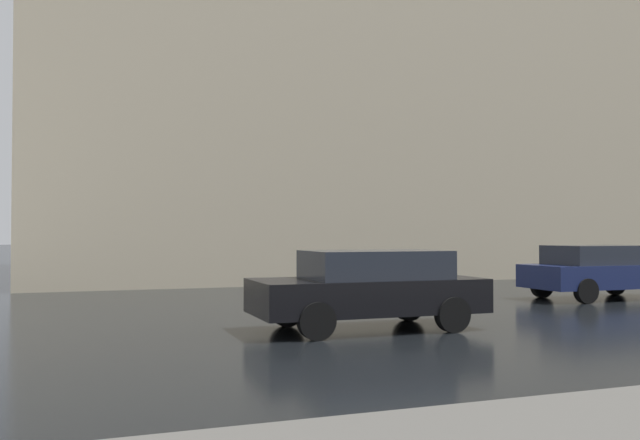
{
  "coord_description": "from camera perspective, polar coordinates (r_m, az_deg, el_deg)",
  "views": [
    {
      "loc": [
        -8.25,
        -5.58,
        1.7
      ],
      "look_at": [
        4.93,
        -10.31,
        2.01
      ],
      "focal_mm": 36.78,
      "sensor_mm": 36.0,
      "label": 1
    }
  ],
  "objects": [
    {
      "name": "car_navy",
      "position": [
        18.8,
        23.19,
        -4.03
      ],
      "size": [
        1.85,
        4.1,
        1.41
      ],
      "color": "navy",
      "rests_on": "ground_plane"
    },
    {
      "name": "car_black",
      "position": [
        11.81,
        4.31,
        -5.84
      ],
      "size": [
        1.85,
        4.1,
        1.41
      ],
      "color": "black",
      "rests_on": "ground_plane"
    },
    {
      "name": "haussmann_block_corner",
      "position": [
        31.96,
        -0.71,
        11.72
      ],
      "size": [
        17.38,
        24.34,
        18.13
      ],
      "color": "beige",
      "rests_on": "ground_plane"
    }
  ]
}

